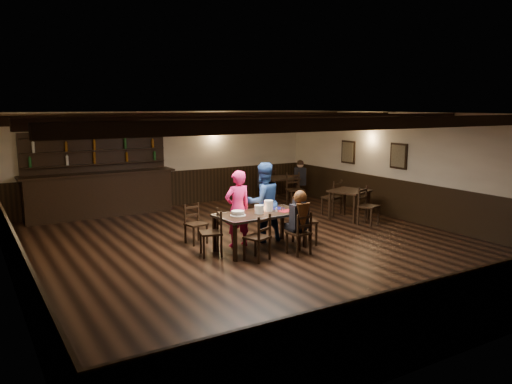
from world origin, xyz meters
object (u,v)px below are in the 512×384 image
chair_near_left (260,234)px  bar_counter (99,188)px  woman_pink (238,209)px  man_blue (263,202)px  chair_near_right (301,230)px  dining_table (260,216)px  cake (238,213)px

chair_near_left → bar_counter: size_ratio=0.22×
woman_pink → man_blue: 0.67m
woman_pink → man_blue: (0.66, 0.08, 0.06)m
chair_near_right → dining_table: bearing=124.1°
dining_table → cake: (-0.51, 0.01, 0.11)m
chair_near_left → cake: size_ratio=2.87×
man_blue → chair_near_right: bearing=96.8°
bar_counter → woman_pink: bearing=-68.9°
man_blue → woman_pink: bearing=9.2°
dining_table → woman_pink: 0.54m
woman_pink → bar_counter: bearing=-69.4°
dining_table → cake: size_ratio=5.99×
chair_near_right → bar_counter: size_ratio=0.21×
woman_pink → dining_table: bearing=120.3°
chair_near_left → dining_table: bearing=58.5°
chair_near_right → bar_counter: bearing=113.8°
chair_near_left → woman_pink: (0.12, 1.10, 0.27)m
chair_near_right → woman_pink: bearing=122.9°
woman_pink → chair_near_right: bearing=122.3°
woman_pink → cake: woman_pink is taller
chair_near_left → cake: bearing=99.8°
chair_near_right → woman_pink: woman_pink is taller
chair_near_right → cake: (-0.99, 0.73, 0.31)m
chair_near_left → man_blue: size_ratio=0.52×
woman_pink → cake: bearing=61.2°
chair_near_left → bar_counter: 5.73m
bar_counter → chair_near_left: bearing=-74.0°
man_blue → dining_table: bearing=56.2°
dining_table → chair_near_right: (0.49, -0.72, -0.20)m
dining_table → chair_near_right: 0.89m
man_blue → chair_near_left: bearing=58.7°
cake → man_blue: bearing=30.3°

